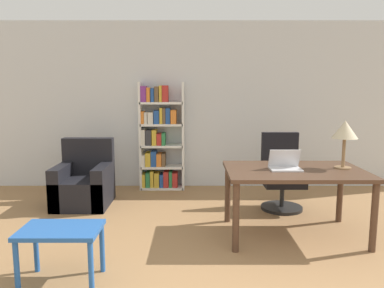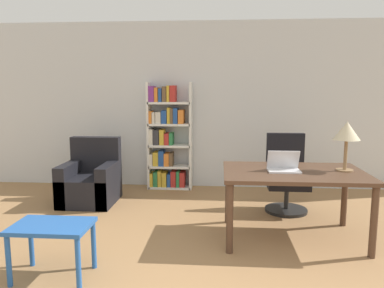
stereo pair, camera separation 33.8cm
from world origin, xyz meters
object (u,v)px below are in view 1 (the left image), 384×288
at_px(office_chair, 280,176).
at_px(bookshelf, 158,140).
at_px(desk, 293,177).
at_px(laptop, 284,165).
at_px(armchair, 83,184).
at_px(side_table_blue, 59,237).
at_px(table_lamp, 343,131).

relative_size(office_chair, bookshelf, 0.60).
height_order(desk, bookshelf, bookshelf).
bearing_deg(laptop, desk, 7.44).
distance_m(armchair, bookshelf, 1.41).
xyz_separation_m(desk, office_chair, (0.10, 0.99, -0.22)).
height_order(laptop, office_chair, office_chair).
height_order(laptop, side_table_blue, laptop).
xyz_separation_m(desk, side_table_blue, (-2.22, -1.03, -0.26)).
bearing_deg(laptop, side_table_blue, -154.24).
bearing_deg(laptop, bookshelf, 127.72).
bearing_deg(side_table_blue, table_lamp, 21.43).
height_order(table_lamp, armchair, table_lamp).
bearing_deg(table_lamp, office_chair, 115.66).
distance_m(office_chair, bookshelf, 2.05).
xyz_separation_m(table_lamp, armchair, (-3.19, 1.08, -0.87)).
bearing_deg(bookshelf, office_chair, -29.60).
relative_size(desk, office_chair, 1.46).
relative_size(office_chair, side_table_blue, 1.56).
bearing_deg(table_lamp, armchair, 161.39).
bearing_deg(side_table_blue, desk, 24.93).
distance_m(office_chair, armchair, 2.75).
bearing_deg(desk, armchair, 156.90).
bearing_deg(table_lamp, laptop, -174.10).
xyz_separation_m(laptop, side_table_blue, (-2.11, -1.02, -0.40)).
xyz_separation_m(office_chair, side_table_blue, (-2.32, -2.02, -0.04)).
relative_size(desk, bookshelf, 0.87).
height_order(side_table_blue, armchair, armchair).
distance_m(laptop, side_table_blue, 2.38).
bearing_deg(bookshelf, desk, -50.12).
relative_size(table_lamp, bookshelf, 0.31).
relative_size(desk, laptop, 4.44).
relative_size(table_lamp, armchair, 0.58).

